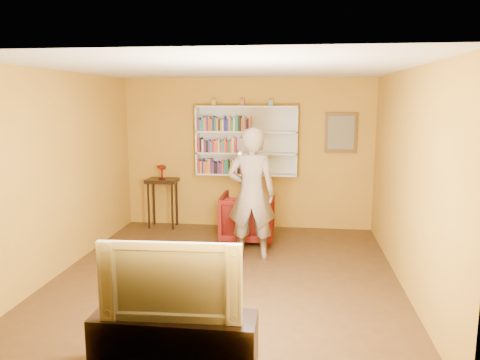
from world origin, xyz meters
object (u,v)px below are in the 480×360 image
object	(u,v)px
bookshelf	(247,141)
television	(173,277)
ruby_lustre	(162,169)
person	(251,194)
tv_cabinet	(175,343)
armchair	(248,217)
console_table	(162,187)

from	to	relation	value
bookshelf	television	size ratio (longest dim) A/B	1.51
ruby_lustre	person	distance (m)	2.35
person	tv_cabinet	distance (m)	3.08
television	tv_cabinet	bearing A→B (deg)	0.00
bookshelf	armchair	size ratio (longest dim) A/B	2.05
bookshelf	television	bearing A→B (deg)	-91.34
television	bookshelf	bearing A→B (deg)	86.17
ruby_lustre	console_table	bearing A→B (deg)	116.57
person	console_table	bearing A→B (deg)	-42.65
bookshelf	tv_cabinet	world-z (taller)	bookshelf
bookshelf	ruby_lustre	bearing A→B (deg)	-174.05
bookshelf	person	xyz separation A→B (m)	(0.25, -1.68, -0.62)
armchair	tv_cabinet	world-z (taller)	armchair
armchair	television	distance (m)	3.86
ruby_lustre	television	size ratio (longest dim) A/B	0.22
bookshelf	console_table	world-z (taller)	bookshelf
bookshelf	armchair	world-z (taller)	bookshelf
bookshelf	ruby_lustre	world-z (taller)	bookshelf
ruby_lustre	tv_cabinet	bearing A→B (deg)	-72.45
console_table	ruby_lustre	bearing A→B (deg)	-63.43
person	ruby_lustre	bearing A→B (deg)	-42.65
tv_cabinet	console_table	bearing A→B (deg)	107.55
ruby_lustre	person	bearing A→B (deg)	-40.44
bookshelf	tv_cabinet	size ratio (longest dim) A/B	1.27
console_table	ruby_lustre	distance (m)	0.34
console_table	tv_cabinet	bearing A→B (deg)	-72.45
armchair	tv_cabinet	bearing A→B (deg)	86.34
television	armchair	bearing A→B (deg)	84.28
ruby_lustre	television	xyz separation A→B (m)	(1.42, -4.50, -0.24)
console_table	ruby_lustre	world-z (taller)	ruby_lustre
tv_cabinet	armchair	bearing A→B (deg)	86.76
console_table	television	distance (m)	4.72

